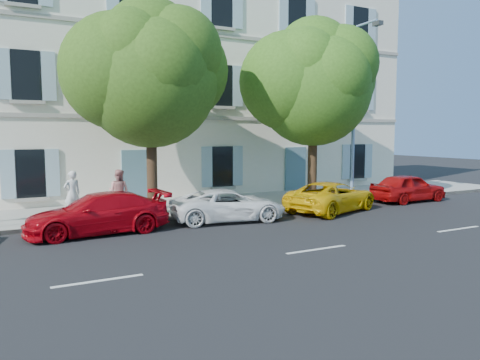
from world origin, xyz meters
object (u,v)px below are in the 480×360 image
car_yellow_supercar (332,197)px  pedestrian_b (119,192)px  tree_left (150,80)px  street_lamp (356,102)px  car_white_coupe (228,205)px  pedestrian_a (72,194)px  tree_right (313,89)px  car_red_coupe (98,213)px  car_red_hatchback (408,188)px

car_yellow_supercar → pedestrian_b: size_ratio=2.63×
tree_left → pedestrian_b: bearing=151.5°
street_lamp → car_white_coupe: bearing=-168.7°
pedestrian_a → street_lamp: bearing=159.3°
tree_right → tree_left: bearing=178.7°
tree_right → pedestrian_b: (-8.61, 0.79, -4.23)m
tree_right → car_yellow_supercar: bearing=-103.1°
car_white_coupe → pedestrian_a: 5.88m
car_red_coupe → tree_right: tree_right is taller
car_red_coupe → street_lamp: street_lamp is taller
car_white_coupe → street_lamp: street_lamp is taller
tree_left → street_lamp: (9.67, -0.52, -0.53)m
street_lamp → pedestrian_b: (-10.81, 1.14, -3.70)m
car_red_coupe → pedestrian_a: bearing=-175.7°
street_lamp → pedestrian_a: size_ratio=4.69×
car_red_hatchback → tree_left: bearing=81.2°
car_yellow_supercar → tree_right: (0.46, 1.99, 4.61)m
car_yellow_supercar → tree_right: bearing=-32.5°
car_red_hatchback → street_lamp: (-2.38, 1.09, 4.04)m
car_red_coupe → car_red_hatchback: car_red_hatchback is taller
tree_left → street_lamp: bearing=-3.1°
car_red_coupe → car_white_coupe: (4.74, -0.02, -0.07)m
tree_left → street_lamp: 9.69m
car_red_hatchback → tree_right: (-4.58, 1.44, 4.57)m
tree_left → car_red_hatchback: bearing=-7.6°
pedestrian_b → car_white_coupe: bearing=-177.1°
car_yellow_supercar → car_red_coupe: bearing=69.5°
car_yellow_supercar → car_red_hatchback: bearing=-103.1°
car_red_coupe → car_red_hatchback: size_ratio=1.16×
tree_left → pedestrian_a: size_ratio=4.61×
car_yellow_supercar → street_lamp: 5.14m
tree_left → tree_right: bearing=-1.3°
tree_right → pedestrian_a: tree_right is taller
car_yellow_supercar → tree_left: size_ratio=0.57×
car_white_coupe → car_red_hatchback: (9.75, 0.39, 0.08)m
car_yellow_supercar → tree_right: tree_right is taller
car_yellow_supercar → pedestrian_b: (-8.14, 2.78, 0.38)m
street_lamp → car_red_hatchback: bearing=-24.6°
car_white_coupe → car_red_hatchback: 9.76m
car_yellow_supercar → tree_left: (-7.00, 2.16, 4.61)m
street_lamp → car_red_coupe: bearing=-173.2°
tree_right → pedestrian_a: (-10.28, 1.08, -4.23)m
pedestrian_b → car_yellow_supercar: bearing=-158.7°
pedestrian_a → car_red_coupe: bearing=83.1°
pedestrian_a → pedestrian_b: pedestrian_b is taller
car_white_coupe → car_yellow_supercar: car_yellow_supercar is taller
tree_left → tree_right: (7.47, -0.17, -0.00)m
car_yellow_supercar → tree_left: 8.66m
car_white_coupe → pedestrian_a: pedestrian_a is taller
tree_left → pedestrian_b: 4.42m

